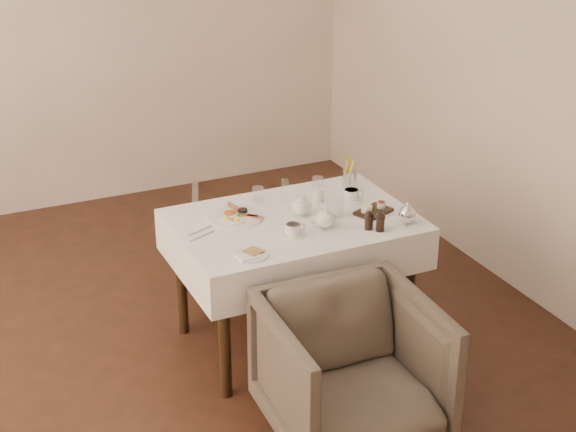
% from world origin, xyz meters
% --- Properties ---
extents(table, '(1.28, 0.88, 0.75)m').
position_xyz_m(table, '(0.72, 0.01, 0.64)').
color(table, black).
rests_on(table, ground).
extents(armchair_near, '(0.79, 0.81, 0.71)m').
position_xyz_m(armchair_near, '(0.61, -0.87, 0.35)').
color(armchair_near, brown).
rests_on(armchair_near, ground).
extents(armchair_far, '(0.80, 0.82, 0.59)m').
position_xyz_m(armchair_far, '(0.74, 0.81, 0.29)').
color(armchair_far, brown).
rests_on(armchair_far, ground).
extents(breakfast_plate, '(0.29, 0.29, 0.04)m').
position_xyz_m(breakfast_plate, '(0.44, 0.16, 0.77)').
color(breakfast_plate, white).
rests_on(breakfast_plate, table).
extents(side_plate, '(0.17, 0.17, 0.02)m').
position_xyz_m(side_plate, '(0.34, -0.30, 0.76)').
color(side_plate, white).
rests_on(side_plate, table).
extents(teapot_centre, '(0.18, 0.17, 0.12)m').
position_xyz_m(teapot_centre, '(0.78, 0.04, 0.81)').
color(teapot_centre, white).
rests_on(teapot_centre, table).
extents(teapot_front, '(0.16, 0.14, 0.12)m').
position_xyz_m(teapot_front, '(0.82, -0.16, 0.81)').
color(teapot_front, white).
rests_on(teapot_front, table).
extents(creamer, '(0.07, 0.07, 0.07)m').
position_xyz_m(creamer, '(0.94, 0.17, 0.79)').
color(creamer, white).
rests_on(creamer, table).
extents(teacup_near, '(0.13, 0.13, 0.06)m').
position_xyz_m(teacup_near, '(0.63, -0.17, 0.78)').
color(teacup_near, white).
rests_on(teacup_near, table).
extents(teacup_far, '(0.14, 0.14, 0.07)m').
position_xyz_m(teacup_far, '(1.12, 0.10, 0.79)').
color(teacup_far, white).
rests_on(teacup_far, table).
extents(glass_left, '(0.07, 0.07, 0.09)m').
position_xyz_m(glass_left, '(0.64, 0.31, 0.80)').
color(glass_left, silver).
rests_on(glass_left, table).
extents(glass_mid, '(0.08, 0.08, 0.10)m').
position_xyz_m(glass_mid, '(0.94, -0.05, 0.81)').
color(glass_mid, silver).
rests_on(glass_mid, table).
extents(glass_right, '(0.08, 0.08, 0.09)m').
position_xyz_m(glass_right, '(1.01, 0.30, 0.80)').
color(glass_right, silver).
rests_on(glass_right, table).
extents(condiment_board, '(0.23, 0.19, 0.05)m').
position_xyz_m(condiment_board, '(1.14, -0.10, 0.77)').
color(condiment_board, black).
rests_on(condiment_board, table).
extents(pepper_mill_left, '(0.07, 0.07, 0.10)m').
position_xyz_m(pepper_mill_left, '(1.02, -0.27, 0.81)').
color(pepper_mill_left, black).
rests_on(pepper_mill_left, table).
extents(pepper_mill_right, '(0.07, 0.07, 0.10)m').
position_xyz_m(pepper_mill_right, '(1.06, -0.31, 0.81)').
color(pepper_mill_right, black).
rests_on(pepper_mill_right, table).
extents(silver_pot, '(0.12, 0.10, 0.12)m').
position_xyz_m(silver_pot, '(1.24, -0.29, 0.82)').
color(silver_pot, white).
rests_on(silver_pot, table).
extents(fries_cup, '(0.08, 0.08, 0.18)m').
position_xyz_m(fries_cup, '(1.20, 0.28, 0.83)').
color(fries_cup, silver).
rests_on(fries_cup, table).
extents(cutlery_fork, '(0.18, 0.09, 0.00)m').
position_xyz_m(cutlery_fork, '(0.22, 0.08, 0.76)').
color(cutlery_fork, silver).
rests_on(cutlery_fork, table).
extents(cutlery_knife, '(0.16, 0.08, 0.00)m').
position_xyz_m(cutlery_knife, '(0.20, 0.01, 0.76)').
color(cutlery_knife, silver).
rests_on(cutlery_knife, table).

